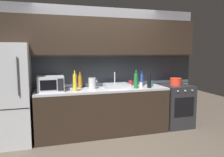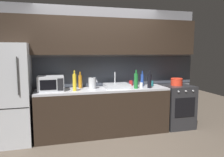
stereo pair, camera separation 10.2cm
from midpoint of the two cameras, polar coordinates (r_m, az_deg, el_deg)
The scene contains 17 objects.
ground_plane at distance 3.59m, azimuth 1.93°, elevation -19.46°, with size 10.00×10.00×0.00m, color #4C4238.
back_wall at distance 4.37m, azimuth -2.55°, elevation 6.36°, with size 4.28×0.44×2.50m.
counter_run at distance 4.24m, azimuth -1.60°, elevation -8.71°, with size 2.54×0.60×0.90m.
refrigerator at distance 4.10m, azimuth -24.74°, elevation -3.81°, with size 0.68×0.69×1.75m.
oven_range at distance 4.86m, azimuth 17.40°, elevation -6.99°, with size 0.60×0.62×0.90m.
microwave at distance 4.03m, azimuth -15.26°, elevation -1.28°, with size 0.46×0.35×0.27m.
sink_basin at distance 4.24m, azimuth 1.96°, elevation -1.93°, with size 0.48×0.38×0.30m.
kettle at distance 4.13m, azimuth -4.58°, elevation -1.26°, with size 0.18×0.14×0.24m.
wine_bottle_dark at distance 4.26m, azimuth 10.60°, elevation -0.65°, with size 0.08×0.08×0.34m.
wine_bottle_green at distance 4.16m, azimuth 7.10°, elevation -0.59°, with size 0.08×0.08×0.36m.
wine_bottle_yellow at distance 3.92m, azimuth -9.19°, elevation -1.00°, with size 0.07×0.07×0.37m.
wine_bottle_amber at distance 4.24m, azimuth -7.77°, elevation -0.74°, with size 0.07×0.07×0.32m.
wine_bottle_blue at distance 4.48m, azimuth 8.66°, elevation -0.37°, with size 0.06×0.06×0.32m.
mug_white at distance 4.31m, azimuth 8.39°, elevation -1.75°, with size 0.07×0.07×0.10m, color silver.
mug_red at distance 4.51m, azimuth 5.67°, elevation -1.26°, with size 0.08×0.08×0.10m, color #A82323.
mug_teal at distance 4.56m, azimuth 11.08°, elevation -1.27°, with size 0.08×0.08×0.10m, color #19666B.
cooking_pot at distance 4.75m, azimuth 17.39°, elevation -0.85°, with size 0.25×0.25×0.15m.
Camera 2 is at (-0.88, -3.09, 1.60)m, focal length 34.41 mm.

